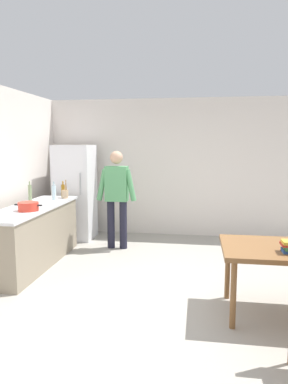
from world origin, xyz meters
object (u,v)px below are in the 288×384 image
at_px(person, 117,193).
at_px(cooking_pot, 28,206).
at_px(bottle_water_clear, 54,192).
at_px(bottle_oil_amber, 63,191).
at_px(refrigerator, 75,192).
at_px(bottle_vinegar_tall, 30,193).
at_px(utensil_jar, 65,194).

height_order(person, cooking_pot, person).
xyz_separation_m(bottle_water_clear, bottle_oil_amber, (0.04, 0.29, -0.01)).
xyz_separation_m(refrigerator, bottle_water_clear, (-0.02, -0.95, 0.13)).
distance_m(person, bottle_water_clear, 1.05).
distance_m(refrigerator, person, 1.10).
height_order(refrigerator, cooking_pot, refrigerator).
bearing_deg(bottle_vinegar_tall, refrigerator, 72.51).
xyz_separation_m(refrigerator, cooking_pot, (0.02, -1.94, 0.06)).
bearing_deg(bottle_oil_amber, bottle_water_clear, -98.69).
xyz_separation_m(person, cooking_pot, (-0.93, -1.38, -0.02)).
bearing_deg(bottle_oil_amber, cooking_pot, -90.15).
bearing_deg(cooking_pot, bottle_oil_amber, 89.85).
relative_size(utensil_jar, bottle_vinegar_tall, 1.00).
bearing_deg(refrigerator, cooking_pot, -89.41).
relative_size(cooking_pot, bottle_vinegar_tall, 1.25).
distance_m(utensil_jar, bottle_oil_amber, 0.15).
xyz_separation_m(refrigerator, person, (0.95, -0.55, 0.08)).
height_order(refrigerator, bottle_water_clear, refrigerator).
xyz_separation_m(cooking_pot, utensil_jar, (0.08, 1.16, 0.02)).
xyz_separation_m(utensil_jar, bottle_oil_amber, (-0.08, 0.12, 0.04)).
height_order(refrigerator, bottle_vinegar_tall, refrigerator).
bearing_deg(utensil_jar, bottle_vinegar_tall, -142.84).
relative_size(bottle_water_clear, bottle_oil_amber, 1.07).
bearing_deg(bottle_water_clear, utensil_jar, 54.18).
distance_m(person, cooking_pot, 1.67).
bearing_deg(bottle_water_clear, person, 22.43).
relative_size(cooking_pot, utensil_jar, 1.25).
height_order(cooking_pot, bottle_vinegar_tall, bottle_vinegar_tall).
height_order(utensil_jar, bottle_water_clear, utensil_jar).
distance_m(utensil_jar, bottle_vinegar_tall, 0.58).
bearing_deg(utensil_jar, cooking_pot, -94.19).
bearing_deg(bottle_water_clear, bottle_vinegar_tall, -152.43).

